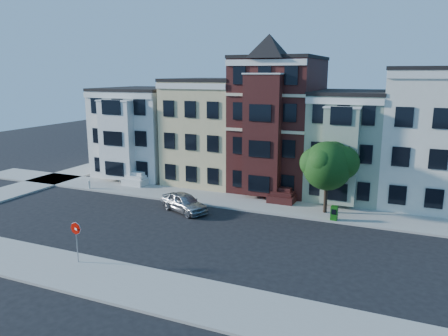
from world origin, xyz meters
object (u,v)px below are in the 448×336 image
at_px(fire_hydrant, 89,185).
at_px(street_tree, 327,169).
at_px(newspaper_box, 334,213).
at_px(parked_car, 184,202).
at_px(stop_sign, 77,240).

bearing_deg(fire_hydrant, street_tree, 4.16).
bearing_deg(newspaper_box, street_tree, 123.99).
distance_m(street_tree, newspaper_box, 3.46).
relative_size(parked_car, newspaper_box, 4.18).
bearing_deg(parked_car, street_tree, -45.29).
bearing_deg(street_tree, parked_car, -159.72).
bearing_deg(parked_car, newspaper_box, -54.36).
bearing_deg(stop_sign, fire_hydrant, 152.61).
xyz_separation_m(street_tree, fire_hydrant, (-21.79, -1.59, -3.14)).
xyz_separation_m(parked_car, stop_sign, (-0.88, -11.09, 0.75)).
relative_size(newspaper_box, fire_hydrant, 1.73).
height_order(parked_car, fire_hydrant, parked_car).
bearing_deg(street_tree, fire_hydrant, -175.84).
bearing_deg(street_tree, stop_sign, -127.02).
bearing_deg(newspaper_box, parked_car, -166.03).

